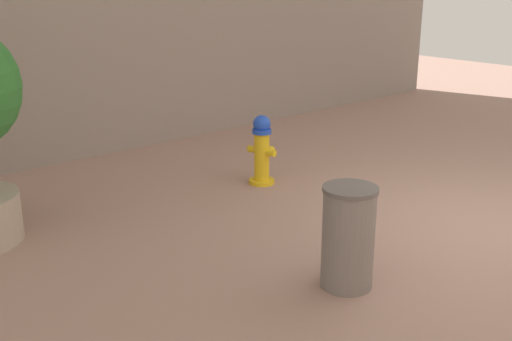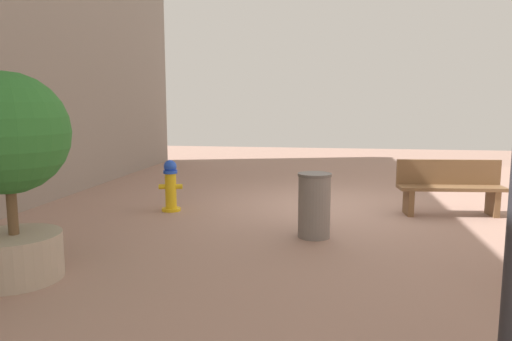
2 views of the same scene
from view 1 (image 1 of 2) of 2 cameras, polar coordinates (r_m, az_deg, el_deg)
The scene contains 3 objects.
ground_plane at distance 7.38m, azimuth 21.26°, elevation -5.05°, with size 23.40×23.40×0.00m, color #9E7A6B.
fire_hydrant at distance 8.22m, azimuth 0.55°, elevation 1.93°, with size 0.43×0.41×0.92m.
trash_bin at distance 5.60m, azimuth 8.39°, elevation -6.02°, with size 0.49×0.49×0.94m.
Camera 1 is at (-3.00, 6.17, 2.72)m, focal length 43.94 mm.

